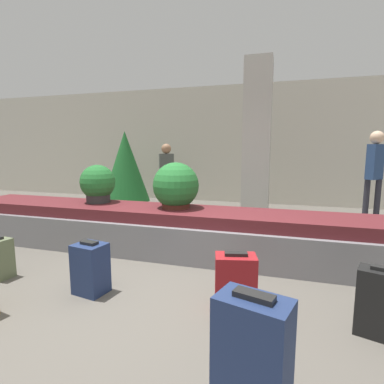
{
  "coord_description": "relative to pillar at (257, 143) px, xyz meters",
  "views": [
    {
      "loc": [
        1.19,
        -2.63,
        1.48
      ],
      "look_at": [
        0.0,
        1.31,
        0.89
      ],
      "focal_mm": 28.0,
      "sensor_mm": 36.0,
      "label": 1
    }
  ],
  "objects": [
    {
      "name": "carousel",
      "position": [
        -0.69,
        -2.17,
        -1.29
      ],
      "size": [
        7.72,
        0.98,
        0.64
      ],
      "color": "gray",
      "rests_on": "ground_plane"
    },
    {
      "name": "potted_plant_1",
      "position": [
        -0.95,
        -2.1,
        -0.66
      ],
      "size": [
        0.66,
        0.66,
        0.66
      ],
      "color": "#4C2319",
      "rests_on": "carousel"
    },
    {
      "name": "suitcase_0",
      "position": [
        0.39,
        -4.67,
        -1.23
      ],
      "size": [
        0.43,
        0.33,
        0.76
      ],
      "rotation": [
        0.0,
        0.0,
        -0.29
      ],
      "color": "navy",
      "rests_on": "ground_plane"
    },
    {
      "name": "suitcase_1",
      "position": [
        1.3,
        -3.57,
        -1.32
      ],
      "size": [
        0.41,
        0.3,
        0.58
      ],
      "rotation": [
        0.0,
        0.0,
        -0.32
      ],
      "color": "black",
      "rests_on": "ground_plane"
    },
    {
      "name": "suitcase_5",
      "position": [
        0.13,
        -3.49,
        -1.34
      ],
      "size": [
        0.42,
        0.31,
        0.55
      ],
      "rotation": [
        0.0,
        0.0,
        0.23
      ],
      "color": "maroon",
      "rests_on": "ground_plane"
    },
    {
      "name": "decorated_tree",
      "position": [
        -3.26,
        0.59,
        -0.55
      ],
      "size": [
        1.18,
        1.18,
        1.92
      ],
      "color": "#4C331E",
      "rests_on": "ground_plane"
    },
    {
      "name": "traveler_0",
      "position": [
        -2.03,
        0.27,
        -0.65
      ],
      "size": [
        0.37,
        0.31,
        1.6
      ],
      "rotation": [
        0.0,
        0.0,
        -2.64
      ],
      "color": "#282833",
      "rests_on": "ground_plane"
    },
    {
      "name": "ground_plane",
      "position": [
        -0.69,
        -3.48,
        -1.6
      ],
      "size": [
        18.0,
        18.0,
        0.0
      ],
      "primitive_type": "plane",
      "color": "#59544C"
    },
    {
      "name": "traveler_1",
      "position": [
        2.26,
        0.63,
        -0.48
      ],
      "size": [
        0.36,
        0.35,
        1.83
      ],
      "rotation": [
        0.0,
        0.0,
        -2.38
      ],
      "color": "#282833",
      "rests_on": "ground_plane"
    },
    {
      "name": "back_wall",
      "position": [
        -0.69,
        2.23,
        0.0
      ],
      "size": [
        18.0,
        0.06,
        3.2
      ],
      "color": "beige",
      "rests_on": "ground_plane"
    },
    {
      "name": "pillar",
      "position": [
        0.0,
        0.0,
        0.0
      ],
      "size": [
        0.52,
        0.52,
        3.2
      ],
      "color": "beige",
      "rests_on": "ground_plane"
    },
    {
      "name": "suitcase_3",
      "position": [
        -1.35,
        -3.6,
        -1.34
      ],
      "size": [
        0.35,
        0.31,
        0.55
      ],
      "rotation": [
        0.0,
        0.0,
        -0.16
      ],
      "color": "navy",
      "rests_on": "ground_plane"
    },
    {
      "name": "potted_plant_0",
      "position": [
        -2.28,
        -2.04,
        -0.67
      ],
      "size": [
        0.55,
        0.55,
        0.6
      ],
      "color": "#2D2D2D",
      "rests_on": "carousel"
    }
  ]
}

